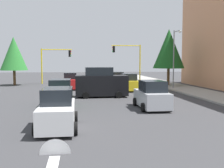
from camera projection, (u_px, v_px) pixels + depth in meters
The scene contains 16 objects.
ground_plane at pixel (100, 94), 26.43m from camera, with size 120.00×120.00×0.00m, color #353538.
sidewalk_kerb at pixel (180, 88), 32.72m from camera, with size 80.00×4.00×0.15m, color gray.
lane_arrow_near at pixel (64, 120), 14.66m from camera, with size 2.40×1.10×1.10m.
lane_arrow_mid at pixel (54, 159), 8.73m from camera, with size 2.40×1.10×1.10m.
traffic_signal_far_right at pixel (54, 59), 39.22m from camera, with size 0.36×4.59×5.26m.
traffic_signal_far_left at pixel (129, 56), 40.66m from camera, with size 0.36×4.59×5.95m.
street_lamp_curbside at pixel (175, 53), 30.83m from camera, with size 2.15×0.28×7.00m.
tree_opposite_side at pixel (14, 54), 36.49m from camera, with size 3.71×3.71×6.76m.
tree_roadside_mid at pixel (169, 49), 35.21m from camera, with size 4.20×4.20×7.67m.
delivery_van_black at pixel (101, 83), 24.34m from camera, with size 2.22×4.80×2.77m.
car_white at pixel (57, 110), 12.81m from camera, with size 4.12×1.94×1.98m.
car_orange at pixel (117, 80), 34.54m from camera, with size 3.70×1.94×1.98m.
car_silver at pixel (152, 96), 18.32m from camera, with size 3.98×2.04×1.98m.
car_green at pixel (60, 94), 19.39m from camera, with size 4.14×2.03×1.98m.
car_red at pixel (70, 82), 31.69m from camera, with size 4.18×1.96×1.98m.
car_yellow at pixel (129, 83), 29.72m from camera, with size 4.10×1.95×1.98m.
Camera 1 is at (26.19, -2.18, 3.24)m, focal length 42.06 mm.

